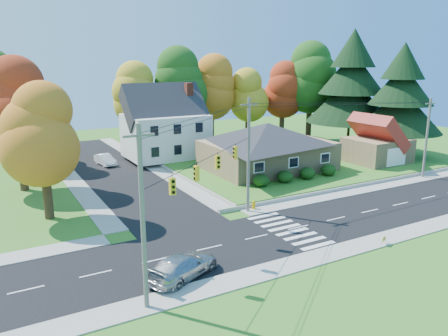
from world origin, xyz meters
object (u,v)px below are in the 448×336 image
at_px(ranch_house, 267,145).
at_px(fire_hydrant, 254,205).
at_px(silver_sedan, 183,266).
at_px(white_car, 105,160).

distance_m(ranch_house, fire_hydrant, 14.05).
height_order(silver_sedan, white_car, silver_sedan).
bearing_deg(fire_hydrant, white_car, 106.78).
bearing_deg(fire_hydrant, silver_sedan, -141.64).
relative_size(white_car, fire_hydrant, 4.92).
bearing_deg(fire_hydrant, ranch_house, 50.49).
bearing_deg(white_car, ranch_house, -47.53).
xyz_separation_m(silver_sedan, white_car, (3.48, 32.05, -0.06)).
xyz_separation_m(silver_sedan, fire_hydrant, (10.61, 8.40, -0.36)).
height_order(ranch_house, silver_sedan, ranch_house).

